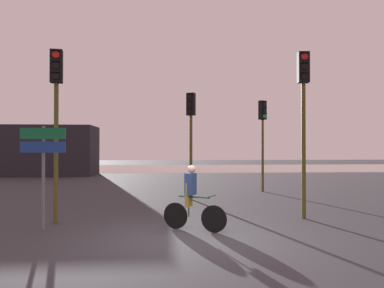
{
  "coord_description": "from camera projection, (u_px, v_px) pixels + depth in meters",
  "views": [
    {
      "loc": [
        -0.44,
        -8.32,
        2.02
      ],
      "look_at": [
        0.5,
        5.0,
        2.2
      ],
      "focal_mm": 35.0,
      "sensor_mm": 36.0,
      "label": 1
    }
  ],
  "objects": [
    {
      "name": "ground_plane",
      "position": [
        185.0,
        240.0,
        8.3
      ],
      "size": [
        120.0,
        120.0,
        0.0
      ],
      "primitive_type": "plane",
      "color": "#333338"
    },
    {
      "name": "water_strip",
      "position": [
        170.0,
        168.0,
        39.31
      ],
      "size": [
        80.0,
        16.0,
        0.01
      ],
      "primitive_type": "cube",
      "color": "#9E937F",
      "rests_on": "ground"
    },
    {
      "name": "traffic_light_center",
      "position": [
        191.0,
        125.0,
        15.0
      ],
      "size": [
        0.39,
        0.41,
        4.27
      ],
      "rotation": [
        0.0,
        0.0,
        2.69
      ],
      "color": "#4C4719",
      "rests_on": "ground"
    },
    {
      "name": "traffic_light_near_right",
      "position": [
        303.0,
        103.0,
        10.88
      ],
      "size": [
        0.34,
        0.35,
        4.85
      ],
      "rotation": [
        0.0,
        0.0,
        3.08
      ],
      "color": "#4C4719",
      "rests_on": "ground"
    },
    {
      "name": "cyclist",
      "position": [
        192.0,
        197.0,
        9.29
      ],
      "size": [
        1.51,
        0.88,
        1.62
      ],
      "rotation": [
        0.0,
        0.0,
        -2.09
      ],
      "color": "black",
      "rests_on": "ground"
    },
    {
      "name": "direction_sign_post",
      "position": [
        43.0,
        158.0,
        9.4
      ],
      "size": [
        1.1,
        0.14,
        2.6
      ],
      "rotation": [
        0.0,
        0.0,
        3.2
      ],
      "color": "slate",
      "rests_on": "ground"
    },
    {
      "name": "traffic_light_near_left",
      "position": [
        56.0,
        103.0,
        10.14
      ],
      "size": [
        0.35,
        0.37,
        4.72
      ],
      "rotation": [
        0.0,
        0.0,
        3.28
      ],
      "color": "#4C4719",
      "rests_on": "ground"
    },
    {
      "name": "traffic_light_far_right",
      "position": [
        263.0,
        128.0,
        17.77
      ],
      "size": [
        0.39,
        0.42,
        4.32
      ],
      "rotation": [
        0.0,
        0.0,
        3.62
      ],
      "color": "#4C4719",
      "rests_on": "ground"
    },
    {
      "name": "distant_building",
      "position": [
        26.0,
        151.0,
        28.58
      ],
      "size": [
        10.43,
        4.0,
        3.78
      ],
      "primitive_type": "cube",
      "color": "black",
      "rests_on": "ground"
    }
  ]
}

